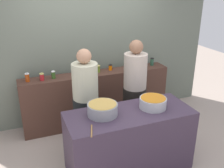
# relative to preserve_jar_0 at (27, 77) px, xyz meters

# --- Properties ---
(ground) EXTENTS (12.00, 12.00, 0.00)m
(ground) POSITION_rel_preserve_jar_0_xyz_m (1.18, -1.10, -1.05)
(ground) COLOR #AC9A8C
(storefront_wall) EXTENTS (4.80, 0.12, 3.00)m
(storefront_wall) POSITION_rel_preserve_jar_0_xyz_m (1.18, 0.35, 0.45)
(storefront_wall) COLOR slate
(storefront_wall) RESTS_ON ground
(display_shelf) EXTENTS (2.70, 0.36, 0.98)m
(display_shelf) POSITION_rel_preserve_jar_0_xyz_m (1.18, 0.00, -0.56)
(display_shelf) COLOR #4B2F25
(display_shelf) RESTS_ON ground
(prep_table) EXTENTS (1.70, 0.70, 0.89)m
(prep_table) POSITION_rel_preserve_jar_0_xyz_m (1.18, -1.40, -0.61)
(prep_table) COLOR #3C2E41
(prep_table) RESTS_ON ground
(preserve_jar_0) EXTENTS (0.07, 0.07, 0.14)m
(preserve_jar_0) POSITION_rel_preserve_jar_0_xyz_m (0.00, 0.00, 0.00)
(preserve_jar_0) COLOR #A73B10
(preserve_jar_0) RESTS_ON display_shelf
(preserve_jar_1) EXTENTS (0.07, 0.07, 0.12)m
(preserve_jar_1) POSITION_rel_preserve_jar_0_xyz_m (0.23, -0.03, -0.01)
(preserve_jar_1) COLOR red
(preserve_jar_1) RESTS_ON display_shelf
(preserve_jar_2) EXTENTS (0.07, 0.07, 0.13)m
(preserve_jar_2) POSITION_rel_preserve_jar_0_xyz_m (0.42, -0.00, -0.01)
(preserve_jar_2) COLOR #355B23
(preserve_jar_2) RESTS_ON display_shelf
(preserve_jar_3) EXTENTS (0.08, 0.08, 0.14)m
(preserve_jar_3) POSITION_rel_preserve_jar_0_xyz_m (1.04, 0.06, 0.00)
(preserve_jar_3) COLOR #3D254E
(preserve_jar_3) RESTS_ON display_shelf
(preserve_jar_4) EXTENTS (0.09, 0.09, 0.12)m
(preserve_jar_4) POSITION_rel_preserve_jar_0_xyz_m (1.21, 0.04, -0.01)
(preserve_jar_4) COLOR olive
(preserve_jar_4) RESTS_ON display_shelf
(preserve_jar_5) EXTENTS (0.07, 0.07, 0.10)m
(preserve_jar_5) POSITION_rel_preserve_jar_0_xyz_m (1.46, 0.05, -0.02)
(preserve_jar_5) COLOR #E16209
(preserve_jar_5) RESTS_ON display_shelf
(preserve_jar_6) EXTENTS (0.09, 0.09, 0.11)m
(preserve_jar_6) POSITION_rel_preserve_jar_0_xyz_m (1.96, -0.04, -0.02)
(preserve_jar_6) COLOR #B23619
(preserve_jar_6) RESTS_ON display_shelf
(preserve_jar_7) EXTENTS (0.09, 0.09, 0.14)m
(preserve_jar_7) POSITION_rel_preserve_jar_0_xyz_m (2.09, -0.01, -0.00)
(preserve_jar_7) COLOR gold
(preserve_jar_7) RESTS_ON display_shelf
(preserve_jar_8) EXTENTS (0.07, 0.07, 0.15)m
(preserve_jar_8) POSITION_rel_preserve_jar_0_xyz_m (2.31, 0.03, 0.00)
(preserve_jar_8) COLOR #284F3B
(preserve_jar_8) RESTS_ON display_shelf
(cooking_pot_left) EXTENTS (0.39, 0.39, 0.16)m
(cooking_pot_left) POSITION_rel_preserve_jar_0_xyz_m (0.82, -1.33, -0.09)
(cooking_pot_left) COLOR gray
(cooking_pot_left) RESTS_ON prep_table
(cooking_pot_center) EXTENTS (0.37, 0.37, 0.15)m
(cooking_pot_center) POSITION_rel_preserve_jar_0_xyz_m (1.53, -1.38, -0.09)
(cooking_pot_center) COLOR #B7B7BC
(cooking_pot_center) RESTS_ON prep_table
(wooden_spoon) EXTENTS (0.09, 0.24, 0.02)m
(wooden_spoon) POSITION_rel_preserve_jar_0_xyz_m (0.57, -1.66, -0.16)
(wooden_spoon) COLOR #9E703D
(wooden_spoon) RESTS_ON prep_table
(cook_with_tongs) EXTENTS (0.40, 0.40, 1.63)m
(cook_with_tongs) POSITION_rel_preserve_jar_0_xyz_m (0.76, -0.72, -0.33)
(cook_with_tongs) COLOR black
(cook_with_tongs) RESTS_ON ground
(cook_in_cap) EXTENTS (0.38, 0.38, 1.68)m
(cook_in_cap) POSITION_rel_preserve_jar_0_xyz_m (1.59, -0.70, -0.30)
(cook_in_cap) COLOR black
(cook_in_cap) RESTS_ON ground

